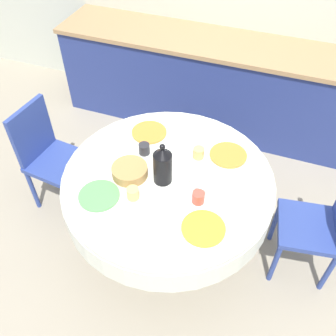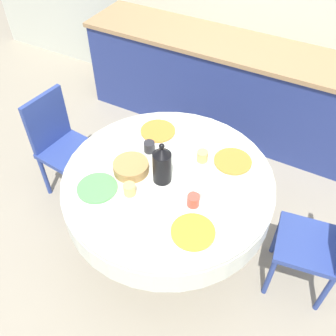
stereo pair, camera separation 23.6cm
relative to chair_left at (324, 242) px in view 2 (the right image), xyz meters
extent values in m
plane|color=#9E937F|center=(-1.02, -0.16, -0.51)|extent=(12.00, 12.00, 0.00)
cube|color=navy|center=(-1.02, 1.41, -0.08)|extent=(3.20, 0.60, 0.86)
cube|color=#A37F56|center=(-1.02, 1.41, 0.37)|extent=(3.24, 0.64, 0.04)
cylinder|color=brown|center=(-1.02, -0.16, -0.49)|extent=(0.44, 0.44, 0.04)
cylinder|color=brown|center=(-1.02, -0.16, -0.23)|extent=(0.11, 0.11, 0.48)
cylinder|color=silver|center=(-1.02, -0.16, 0.10)|extent=(1.39, 1.39, 0.18)
cylinder|color=silver|center=(-1.02, -0.16, 0.21)|extent=(1.38, 1.38, 0.03)
cube|color=#2D428E|center=(-0.07, -0.01, -0.07)|extent=(0.46, 0.46, 0.04)
cylinder|color=#2D428E|center=(-0.22, -0.21, -0.30)|extent=(0.04, 0.04, 0.42)
cylinder|color=#2D428E|center=(-0.28, 0.14, -0.30)|extent=(0.04, 0.04, 0.42)
cylinder|color=#2D428E|center=(0.13, -0.16, -0.30)|extent=(0.04, 0.04, 0.42)
cylinder|color=#2D428E|center=(0.07, 0.19, -0.30)|extent=(0.04, 0.04, 0.42)
cube|color=#2D428E|center=(-1.98, -0.06, -0.07)|extent=(0.44, 0.44, 0.04)
cube|color=#2D428E|center=(-2.16, -0.04, 0.18)|extent=(0.07, 0.38, 0.45)
cylinder|color=#2D428E|center=(-1.78, 0.10, -0.30)|extent=(0.04, 0.04, 0.42)
cylinder|color=#2D428E|center=(-1.82, -0.25, -0.30)|extent=(0.04, 0.04, 0.42)
cylinder|color=#2D428E|center=(-2.13, 0.13, -0.30)|extent=(0.04, 0.04, 0.42)
cylinder|color=#2D428E|center=(-2.17, -0.22, -0.30)|extent=(0.04, 0.04, 0.42)
cylinder|color=#5BA85B|center=(-1.36, -0.46, 0.23)|extent=(0.25, 0.25, 0.01)
cylinder|color=#DBB766|center=(-1.16, -0.40, 0.26)|extent=(0.08, 0.08, 0.08)
cylinder|color=yellow|center=(-0.69, -0.47, 0.23)|extent=(0.25, 0.25, 0.01)
cylinder|color=#CC4C3D|center=(-0.78, -0.29, 0.26)|extent=(0.08, 0.08, 0.08)
cylinder|color=orange|center=(-1.30, 0.20, 0.23)|extent=(0.25, 0.25, 0.01)
cylinder|color=#28282D|center=(-1.25, -0.01, 0.26)|extent=(0.08, 0.08, 0.08)
cylinder|color=orange|center=(-0.70, 0.17, 0.23)|extent=(0.25, 0.25, 0.01)
cylinder|color=#DBB766|center=(-0.89, 0.08, 0.26)|extent=(0.08, 0.08, 0.08)
cylinder|color=black|center=(-1.04, -0.20, 0.33)|extent=(0.12, 0.12, 0.22)
cone|color=black|center=(-1.04, -0.20, 0.47)|extent=(0.11, 0.11, 0.05)
sphere|color=black|center=(-1.04, -0.20, 0.51)|extent=(0.04, 0.04, 0.04)
cylinder|color=#AD844C|center=(-1.26, -0.23, 0.26)|extent=(0.23, 0.23, 0.07)
cylinder|color=silver|center=(-0.78, -0.13, 0.25)|extent=(0.22, 0.22, 0.06)
camera|label=1|loc=(-0.45, -1.71, 2.00)|focal=40.00mm
camera|label=2|loc=(-0.24, -1.61, 2.00)|focal=40.00mm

